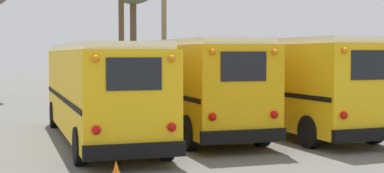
{
  "coord_description": "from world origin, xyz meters",
  "views": [
    {
      "loc": [
        -6.48,
        -19.72,
        2.82
      ],
      "look_at": [
        0.0,
        -0.35,
        1.67
      ],
      "focal_mm": 55.0,
      "sensor_mm": 36.0,
      "label": 1
    }
  ],
  "objects": [
    {
      "name": "ground_plane",
      "position": [
        0.0,
        0.0,
        0.0
      ],
      "size": [
        160.0,
        160.0,
        0.0
      ],
      "primitive_type": "plane",
      "color": "#66635E"
    },
    {
      "name": "school_bus_0",
      "position": [
        -3.32,
        -0.91,
        1.7
      ],
      "size": [
        2.65,
        10.78,
        3.12
      ],
      "color": "yellow",
      "rests_on": "ground"
    },
    {
      "name": "utility_pole",
      "position": [
        1.67,
        9.13,
        4.38
      ],
      "size": [
        1.8,
        0.26,
        8.4
      ],
      "color": "#75604C",
      "rests_on": "ground"
    },
    {
      "name": "school_bus_2",
      "position": [
        3.32,
        -0.52,
        1.8
      ],
      "size": [
        3.03,
        10.41,
        3.32
      ],
      "color": "yellow",
      "rests_on": "ground"
    },
    {
      "name": "school_bus_1",
      "position": [
        -0.0,
        0.35,
        1.79
      ],
      "size": [
        2.62,
        10.68,
        3.28
      ],
      "color": "#EAAA0F",
      "rests_on": "ground"
    }
  ]
}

